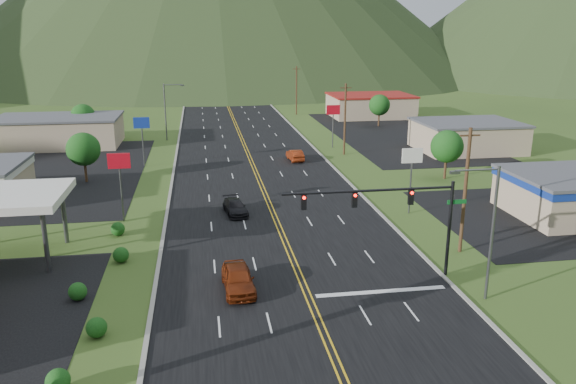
{
  "coord_description": "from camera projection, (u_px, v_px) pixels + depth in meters",
  "views": [
    {
      "loc": [
        -6.6,
        -21.16,
        17.02
      ],
      "look_at": [
        0.16,
        21.71,
        4.5
      ],
      "focal_mm": 35.0,
      "sensor_mm": 36.0,
      "label": 1
    }
  ],
  "objects": [
    {
      "name": "pole_sign_east_a",
      "position": [
        412.0,
        162.0,
        52.91
      ],
      "size": [
        2.0,
        0.18,
        6.4
      ],
      "color": "#59595E",
      "rests_on": "ground"
    },
    {
      "name": "car_red_near",
      "position": [
        238.0,
        279.0,
        37.89
      ],
      "size": [
        2.27,
        5.11,
        1.71
      ],
      "primitive_type": "imported",
      "rotation": [
        0.0,
        0.0,
        0.05
      ],
      "color": "#66220B",
      "rests_on": "ground"
    },
    {
      "name": "utility_pole_a",
      "position": [
        465.0,
        190.0,
        43.47
      ],
      "size": [
        1.6,
        0.28,
        10.0
      ],
      "color": "#382314",
      "rests_on": "ground"
    },
    {
      "name": "tree_east_b",
      "position": [
        379.0,
        105.0,
        102.63
      ],
      "size": [
        3.84,
        3.84,
        5.82
      ],
      "color": "#382314",
      "rests_on": "ground"
    },
    {
      "name": "pole_sign_west_b",
      "position": [
        142.0,
        128.0,
        71.64
      ],
      "size": [
        2.0,
        0.18,
        6.4
      ],
      "color": "#59595E",
      "rests_on": "ground"
    },
    {
      "name": "pole_sign_east_b",
      "position": [
        333.0,
        114.0,
        83.28
      ],
      "size": [
        2.0,
        0.18,
        6.4
      ],
      "color": "#59595E",
      "rests_on": "ground"
    },
    {
      "name": "streetlight_east",
      "position": [
        488.0,
        225.0,
        35.51
      ],
      "size": [
        3.28,
        0.25,
        9.0
      ],
      "color": "#59595E",
      "rests_on": "ground"
    },
    {
      "name": "utility_pole_b",
      "position": [
        345.0,
        119.0,
        78.59
      ],
      "size": [
        1.6,
        0.28,
        10.0
      ],
      "color": "#382314",
      "rests_on": "ground"
    },
    {
      "name": "tree_west_b",
      "position": [
        83.0,
        116.0,
        89.3
      ],
      "size": [
        3.84,
        3.84,
        5.82
      ],
      "color": "#382314",
      "rests_on": "ground"
    },
    {
      "name": "building_east_mid",
      "position": [
        467.0,
        136.0,
        82.18
      ],
      "size": [
        14.4,
        11.4,
        4.3
      ],
      "color": "tan",
      "rests_on": "ground"
    },
    {
      "name": "traffic_signal",
      "position": [
        396.0,
        207.0,
        38.56
      ],
      "size": [
        13.1,
        0.43,
        7.0
      ],
      "color": "black",
      "rests_on": "ground"
    },
    {
      "name": "building_west_far",
      "position": [
        59.0,
        131.0,
        85.51
      ],
      "size": [
        18.4,
        11.4,
        4.5
      ],
      "color": "tan",
      "rests_on": "ground"
    },
    {
      "name": "tree_west_a",
      "position": [
        83.0,
        149.0,
        64.42
      ],
      "size": [
        3.84,
        3.84,
        5.82
      ],
      "color": "#382314",
      "rests_on": "ground"
    },
    {
      "name": "utility_pole_d",
      "position": [
        272.0,
        75.0,
        154.51
      ],
      "size": [
        1.6,
        0.28,
        10.0
      ],
      "color": "#382314",
      "rests_on": "ground"
    },
    {
      "name": "utility_pole_c",
      "position": [
        296.0,
        90.0,
        116.55
      ],
      "size": [
        1.6,
        0.28,
        10.0
      ],
      "color": "#382314",
      "rests_on": "ground"
    },
    {
      "name": "pole_sign_west_a",
      "position": [
        119.0,
        168.0,
        50.76
      ],
      "size": [
        2.0,
        0.18,
        6.4
      ],
      "color": "#59595E",
      "rests_on": "ground"
    },
    {
      "name": "tree_east_a",
      "position": [
        447.0,
        146.0,
        65.97
      ],
      "size": [
        3.84,
        3.84,
        5.82
      ],
      "color": "#382314",
      "rests_on": "ground"
    },
    {
      "name": "building_east_far",
      "position": [
        370.0,
        105.0,
        114.77
      ],
      "size": [
        16.4,
        12.4,
        4.5
      ],
      "color": "tan",
      "rests_on": "ground"
    },
    {
      "name": "streetlight_west",
      "position": [
        167.0,
        108.0,
        89.04
      ],
      "size": [
        3.28,
        0.25,
        9.0
      ],
      "color": "#59595E",
      "rests_on": "ground"
    },
    {
      "name": "car_red_far",
      "position": [
        295.0,
        155.0,
        75.99
      ],
      "size": [
        1.91,
        4.61,
        1.49
      ],
      "primitive_type": "imported",
      "rotation": [
        0.0,
        0.0,
        3.22
      ],
      "color": "maroon",
      "rests_on": "ground"
    },
    {
      "name": "car_dark_mid",
      "position": [
        235.0,
        207.0,
        53.85
      ],
      "size": [
        2.5,
        4.82,
        1.34
      ],
      "primitive_type": "imported",
      "rotation": [
        0.0,
        0.0,
        0.14
      ],
      "color": "black",
      "rests_on": "ground"
    }
  ]
}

